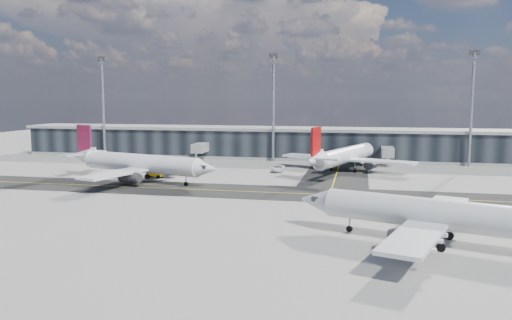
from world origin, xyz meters
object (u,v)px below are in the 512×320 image
(airliner_redtail, at_px, (344,156))
(service_van, at_px, (278,168))
(airliner_af, at_px, (139,163))
(airliner_near, at_px, (444,215))
(baggage_tug, at_px, (156,173))

(airliner_redtail, xyz_separation_m, service_van, (-15.13, -3.22, -2.96))
(service_van, bearing_deg, airliner_af, -145.40)
(airliner_near, bearing_deg, service_van, 46.53)
(airliner_af, bearing_deg, baggage_tug, 171.52)
(baggage_tug, bearing_deg, service_van, 124.14)
(airliner_near, height_order, service_van, airliner_near)
(airliner_af, xyz_separation_m, airliner_redtail, (41.39, 22.12, -0.02))
(service_van, bearing_deg, airliner_near, -63.08)
(airliner_af, distance_m, airliner_near, 64.86)
(airliner_near, relative_size, service_van, 6.59)
(airliner_af, height_order, service_van, airliner_af)
(airliner_near, distance_m, service_van, 60.77)
(airliner_near, bearing_deg, baggage_tug, 72.05)
(airliner_af, height_order, baggage_tug, airliner_af)
(airliner_near, distance_m, baggage_tug, 65.69)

